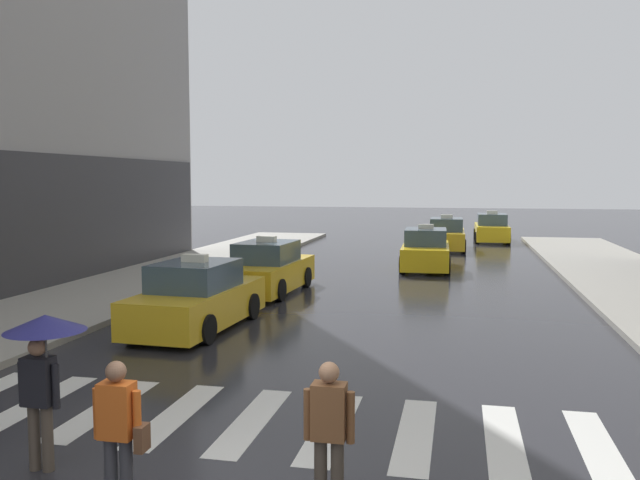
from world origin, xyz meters
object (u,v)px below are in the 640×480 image
at_px(taxi_third, 426,251).
at_px(pedestrian_with_umbrella, 43,349).
at_px(pedestrian_plain_coat, 329,428).
at_px(pedestrian_with_handbag, 119,427).
at_px(taxi_second, 268,270).
at_px(taxi_fourth, 446,236).
at_px(taxi_lead, 197,299).
at_px(taxi_fifth, 492,229).

distance_m(taxi_third, pedestrian_with_umbrella, 19.82).
bearing_deg(pedestrian_plain_coat, pedestrian_with_handbag, -168.75).
xyz_separation_m(taxi_second, pedestrian_with_umbrella, (1.03, -12.85, 0.79)).
bearing_deg(taxi_fourth, pedestrian_with_handbag, -95.86).
height_order(taxi_lead, pedestrian_with_handbag, taxi_lead).
relative_size(taxi_fourth, pedestrian_with_umbrella, 2.35).
relative_size(taxi_second, pedestrian_with_handbag, 2.80).
height_order(taxi_lead, taxi_fifth, same).
height_order(taxi_fifth, pedestrian_plain_coat, taxi_fifth).
height_order(taxi_fourth, taxi_fifth, same).
bearing_deg(taxi_fifth, pedestrian_plain_coat, -95.54).
bearing_deg(pedestrian_with_umbrella, taxi_second, 94.56).
height_order(taxi_second, taxi_fifth, same).
relative_size(taxi_third, pedestrian_plain_coat, 2.78).
bearing_deg(taxi_second, pedestrian_with_umbrella, -85.44).
relative_size(taxi_second, taxi_fourth, 1.01).
height_order(taxi_fifth, pedestrian_with_umbrella, pedestrian_with_umbrella).
height_order(taxi_second, pedestrian_plain_coat, taxi_second).
distance_m(pedestrian_with_umbrella, pedestrian_plain_coat, 3.63).
relative_size(taxi_lead, taxi_third, 1.01).
bearing_deg(pedestrian_plain_coat, taxi_fourth, 88.60).
height_order(taxi_third, pedestrian_plain_coat, taxi_third).
xyz_separation_m(taxi_fifth, pedestrian_with_umbrella, (-6.71, -32.11, 0.79)).
distance_m(taxi_lead, pedestrian_plain_coat, 9.24).
bearing_deg(taxi_fourth, pedestrian_plain_coat, -91.40).
xyz_separation_m(taxi_fifth, pedestrian_plain_coat, (-3.14, -32.40, 0.21)).
height_order(taxi_lead, pedestrian_with_umbrella, pedestrian_with_umbrella).
relative_size(taxi_fifth, pedestrian_with_umbrella, 2.35).
xyz_separation_m(taxi_third, pedestrian_with_handbag, (-2.19, -20.21, 0.21)).
bearing_deg(pedestrian_with_handbag, pedestrian_with_umbrella, 152.31).
bearing_deg(taxi_fifth, pedestrian_with_handbag, -99.21).
height_order(taxi_fourth, pedestrian_with_handbag, taxi_fourth).
xyz_separation_m(taxi_lead, pedestrian_with_umbrella, (1.22, -7.61, 0.79)).
relative_size(taxi_lead, taxi_fourth, 1.01).
bearing_deg(taxi_fourth, taxi_fifth, 63.75).
height_order(taxi_fourth, pedestrian_plain_coat, taxi_fourth).
distance_m(taxi_fifth, pedestrian_with_handbag, 33.27).
xyz_separation_m(taxi_third, taxi_fifth, (3.13, 12.63, 0.00)).
relative_size(taxi_second, taxi_fifth, 1.02).
xyz_separation_m(taxi_second, taxi_third, (4.60, 6.63, 0.00)).
relative_size(taxi_third, taxi_fifth, 1.01).
height_order(taxi_third, taxi_fifth, same).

